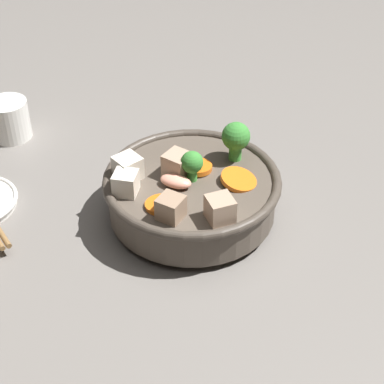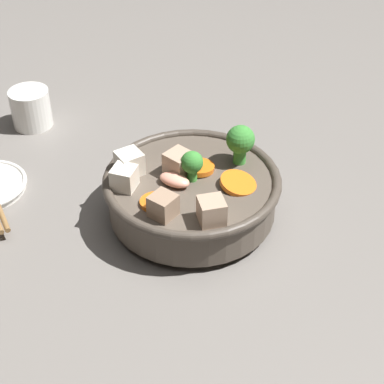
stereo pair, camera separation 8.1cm
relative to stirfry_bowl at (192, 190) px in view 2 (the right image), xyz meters
The scene contains 3 objects.
ground_plane 0.04m from the stirfry_bowl, 42.77° to the right, with size 3.00×3.00×0.00m, color slate.
stirfry_bowl is the anchor object (origin of this frame).
tea_cup 0.34m from the stirfry_bowl, 37.76° to the left, with size 0.06×0.06×0.06m.
Camera 2 is at (-0.63, 0.12, 0.54)m, focal length 60.00 mm.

